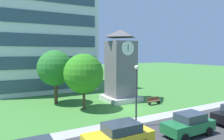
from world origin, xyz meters
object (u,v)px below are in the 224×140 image
(tree_near_tower, at_px, (55,68))
(street_lamp, at_px, (136,88))
(park_bench, at_px, (154,101))
(parked_car_yellow, at_px, (119,136))
(parked_car_green, at_px, (189,124))
(clock_tower, at_px, (121,69))
(tree_streetside, at_px, (84,74))

(tree_near_tower, bearing_deg, street_lamp, -70.41)
(park_bench, distance_m, tree_near_tower, 12.55)
(parked_car_yellow, distance_m, parked_car_green, 5.76)
(parked_car_yellow, bearing_deg, clock_tower, 58.04)
(clock_tower, xyz_separation_m, park_bench, (2.36, -3.80, -3.60))
(tree_streetside, height_order, parked_car_green, tree_streetside)
(tree_near_tower, height_order, parked_car_yellow, tree_near_tower)
(park_bench, height_order, tree_near_tower, tree_near_tower)
(street_lamp, xyz_separation_m, tree_streetside, (-1.96, 6.99, 0.70))
(street_lamp, relative_size, tree_streetside, 0.85)
(park_bench, bearing_deg, parked_car_green, -114.50)
(street_lamp, bearing_deg, clock_tower, 66.27)
(tree_streetside, bearing_deg, street_lamp, -74.37)
(park_bench, distance_m, parked_car_green, 9.33)
(clock_tower, bearing_deg, parked_car_green, -97.00)
(clock_tower, bearing_deg, street_lamp, -113.73)
(tree_streetside, xyz_separation_m, parked_car_yellow, (-1.41, -9.80, -3.12))
(park_bench, relative_size, tree_streetside, 0.30)
(park_bench, bearing_deg, street_lamp, -141.26)
(tree_near_tower, relative_size, parked_car_green, 1.58)
(park_bench, xyz_separation_m, tree_streetside, (-8.17, 2.01, 3.52))
(parked_car_green, bearing_deg, clock_tower, 83.00)
(clock_tower, distance_m, parked_car_yellow, 14.03)
(street_lamp, height_order, tree_near_tower, tree_near_tower)
(clock_tower, xyz_separation_m, street_lamp, (-3.86, -8.78, -0.78))
(street_lamp, xyz_separation_m, tree_near_tower, (-3.98, 11.17, 1.09))
(clock_tower, xyz_separation_m, parked_car_green, (-1.51, -12.27, -3.20))
(clock_tower, relative_size, tree_near_tower, 1.40)
(tree_streetside, bearing_deg, tree_near_tower, 115.79)
(parked_car_yellow, bearing_deg, street_lamp, 39.78)
(tree_near_tower, bearing_deg, parked_car_green, -66.65)
(street_lamp, bearing_deg, tree_streetside, 105.63)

